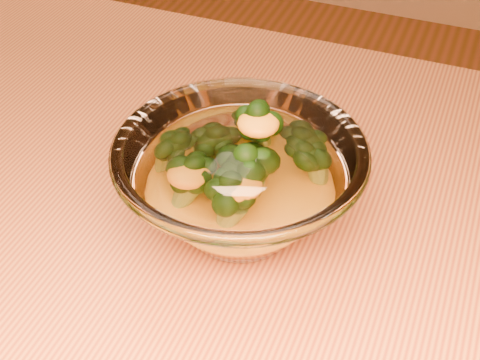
% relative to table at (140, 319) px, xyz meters
% --- Properties ---
extents(table, '(1.20, 0.80, 0.75)m').
position_rel_table_xyz_m(table, '(0.00, 0.00, 0.00)').
color(table, '#B37035').
rests_on(table, ground).
extents(glass_bowl, '(0.21, 0.21, 0.09)m').
position_rel_table_xyz_m(glass_bowl, '(0.08, 0.06, 0.15)').
color(glass_bowl, white).
rests_on(glass_bowl, table).
extents(cheese_sauce, '(0.11, 0.11, 0.03)m').
position_rel_table_xyz_m(cheese_sauce, '(0.08, 0.06, 0.13)').
color(cheese_sauce, '#FFAA15').
rests_on(cheese_sauce, glass_bowl).
extents(broccoli_heap, '(0.14, 0.14, 0.08)m').
position_rel_table_xyz_m(broccoli_heap, '(0.08, 0.07, 0.16)').
color(broccoli_heap, black).
rests_on(broccoli_heap, cheese_sauce).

